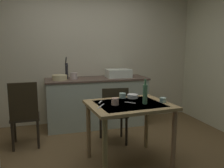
% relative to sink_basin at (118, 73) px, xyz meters
% --- Properties ---
extents(ground_plane, '(5.36, 5.36, 0.00)m').
position_rel_sink_basin_xyz_m(ground_plane, '(-0.59, -1.42, -0.96)').
color(ground_plane, brown).
extents(wall_back, '(4.46, 0.10, 2.67)m').
position_rel_sink_basin_xyz_m(wall_back, '(-0.59, 0.37, 0.37)').
color(wall_back, beige).
rests_on(wall_back, ground).
extents(counter_cabinet, '(1.83, 0.64, 0.88)m').
position_rel_sink_basin_xyz_m(counter_cabinet, '(-0.41, -0.00, -0.52)').
color(counter_cabinet, '#ACB9A6').
rests_on(counter_cabinet, ground).
extents(sink_basin, '(0.44, 0.34, 0.15)m').
position_rel_sink_basin_xyz_m(sink_basin, '(0.00, 0.00, 0.00)').
color(sink_basin, silver).
rests_on(sink_basin, counter_cabinet).
extents(hand_pump, '(0.05, 0.27, 0.39)m').
position_rel_sink_basin_xyz_m(hand_pump, '(-0.94, 0.05, 0.09)').
color(hand_pump, '#232328').
rests_on(hand_pump, counter_cabinet).
extents(mixing_bowl_counter, '(0.25, 0.25, 0.09)m').
position_rel_sink_basin_xyz_m(mixing_bowl_counter, '(-1.07, -0.05, -0.03)').
color(mixing_bowl_counter, beige).
rests_on(mixing_bowl_counter, counter_cabinet).
extents(stoneware_crock, '(0.13, 0.13, 0.12)m').
position_rel_sink_basin_xyz_m(stoneware_crock, '(-0.82, -0.01, -0.02)').
color(stoneware_crock, beige).
rests_on(stoneware_crock, counter_cabinet).
extents(dining_table, '(1.04, 0.86, 0.77)m').
position_rel_sink_basin_xyz_m(dining_table, '(-0.34, -1.52, -0.30)').
color(dining_table, '#A68856').
rests_on(dining_table, ground).
extents(chair_far_side, '(0.44, 0.44, 0.87)m').
position_rel_sink_basin_xyz_m(chair_far_side, '(-0.35, -0.89, -0.49)').
color(chair_far_side, '#2F271B').
rests_on(chair_far_side, ground).
extents(chair_by_counter, '(0.41, 0.41, 0.97)m').
position_rel_sink_basin_xyz_m(chair_by_counter, '(-1.62, -0.67, -0.45)').
color(chair_by_counter, '#2B231A').
rests_on(chair_by_counter, ground).
extents(serving_bowl_wide, '(0.14, 0.14, 0.05)m').
position_rel_sink_basin_xyz_m(serving_bowl_wide, '(-0.19, -1.25, -0.16)').
color(serving_bowl_wide, white).
rests_on(serving_bowl_wide, dining_table).
extents(teacup_cream, '(0.09, 0.09, 0.07)m').
position_rel_sink_basin_xyz_m(teacup_cream, '(-0.32, -1.22, -0.15)').
color(teacup_cream, '#ADD1C1').
rests_on(teacup_cream, dining_table).
extents(teacup_mint, '(0.08, 0.08, 0.06)m').
position_rel_sink_basin_xyz_m(teacup_mint, '(0.08, -1.58, -0.16)').
color(teacup_mint, '#ADD1C1').
rests_on(teacup_mint, dining_table).
extents(mug_tall, '(0.09, 0.09, 0.08)m').
position_rel_sink_basin_xyz_m(mug_tall, '(-0.53, -1.54, -0.14)').
color(mug_tall, tan).
rests_on(mug_tall, dining_table).
extents(glass_bottle, '(0.06, 0.06, 0.30)m').
position_rel_sink_basin_xyz_m(glass_bottle, '(-0.16, -1.59, -0.06)').
color(glass_bottle, '#4C7F56').
rests_on(glass_bottle, dining_table).
extents(table_knife, '(0.13, 0.19, 0.00)m').
position_rel_sink_basin_xyz_m(table_knife, '(-0.70, -1.55, -0.18)').
color(table_knife, silver).
rests_on(table_knife, dining_table).
extents(teaspoon_near_bowl, '(0.08, 0.13, 0.00)m').
position_rel_sink_basin_xyz_m(teaspoon_near_bowl, '(-0.66, -1.35, -0.18)').
color(teaspoon_near_bowl, beige).
rests_on(teaspoon_near_bowl, dining_table).
extents(teaspoon_by_cup, '(0.12, 0.13, 0.00)m').
position_rel_sink_basin_xyz_m(teaspoon_by_cup, '(-0.32, -1.49, -0.18)').
color(teaspoon_by_cup, beige).
rests_on(teaspoon_by_cup, dining_table).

